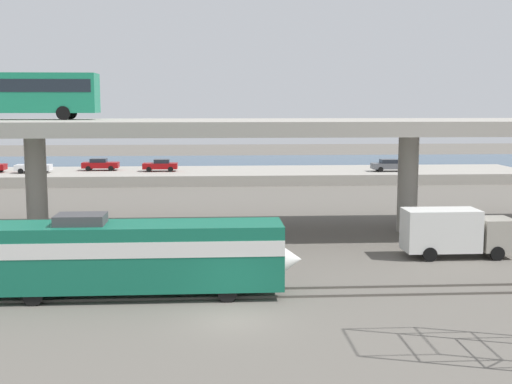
{
  "coord_description": "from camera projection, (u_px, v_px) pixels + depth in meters",
  "views": [
    {
      "loc": [
        -0.88,
        -29.07,
        9.56
      ],
      "look_at": [
        1.91,
        14.54,
        3.82
      ],
      "focal_mm": 47.34,
      "sensor_mm": 36.0,
      "label": 1
    }
  ],
  "objects": [
    {
      "name": "parked_car_3",
      "position": [
        34.0,
        167.0,
        81.18
      ],
      "size": [
        4.16,
        1.97,
        1.5
      ],
      "rotation": [
        0.0,
        0.0,
        3.14
      ],
      "color": "silver",
      "rests_on": "pier_parking_lot"
    },
    {
      "name": "harbor_water",
      "position": [
        219.0,
        164.0,
        107.25
      ],
      "size": [
        140.0,
        36.0,
        0.01
      ],
      "primitive_type": "cube",
      "color": "navy",
      "rests_on": "ground_plane"
    },
    {
      "name": "train_locomotive",
      "position": [
        148.0,
        253.0,
        33.48
      ],
      "size": [
        15.81,
        3.04,
        4.18
      ],
      "color": "#14664C",
      "rests_on": "ground_plane"
    },
    {
      "name": "service_truck_east",
      "position": [
        454.0,
        231.0,
        42.11
      ],
      "size": [
        6.8,
        2.46,
        3.04
      ],
      "color": "#9E998C",
      "rests_on": "ground_plane"
    },
    {
      "name": "parked_car_1",
      "position": [
        390.0,
        165.0,
        83.18
      ],
      "size": [
        4.64,
        1.89,
        1.5
      ],
      "color": "#515459",
      "rests_on": "pier_parking_lot"
    },
    {
      "name": "pier_parking_lot",
      "position": [
        220.0,
        175.0,
        84.41
      ],
      "size": [
        76.69,
        12.95,
        1.25
      ],
      "primitive_type": "cube",
      "color": "#9E998E",
      "rests_on": "ground_plane"
    },
    {
      "name": "ground_plane",
      "position": [
        234.0,
        319.0,
        30.07
      ],
      "size": [
        260.0,
        260.0,
        0.0
      ],
      "primitive_type": "plane",
      "color": "#605B54"
    },
    {
      "name": "transit_bus_on_overpass",
      "position": [
        15.0,
        92.0,
        49.57
      ],
      "size": [
        12.0,
        2.68,
        3.4
      ],
      "color": "#197A56",
      "rests_on": "highway_overpass"
    },
    {
      "name": "parked_car_0",
      "position": [
        160.0,
        165.0,
        83.2
      ],
      "size": [
        4.24,
        1.9,
        1.5
      ],
      "rotation": [
        0.0,
        0.0,
        3.14
      ],
      "color": "maroon",
      "rests_on": "pier_parking_lot"
    },
    {
      "name": "highway_overpass",
      "position": [
        225.0,
        130.0,
        48.86
      ],
      "size": [
        96.0,
        11.3,
        8.38
      ],
      "color": "#9E998E",
      "rests_on": "ground_plane"
    },
    {
      "name": "parked_car_2",
      "position": [
        100.0,
        164.0,
        84.36
      ],
      "size": [
        4.48,
        1.95,
        1.5
      ],
      "color": "maroon",
      "rests_on": "pier_parking_lot"
    },
    {
      "name": "rail_strip_near",
      "position": [
        232.0,
        298.0,
        33.25
      ],
      "size": [
        110.0,
        0.12,
        0.12
      ],
      "primitive_type": "cube",
      "color": "#59544C",
      "rests_on": "ground_plane"
    },
    {
      "name": "rail_strip_far",
      "position": [
        231.0,
        289.0,
        34.78
      ],
      "size": [
        110.0,
        0.12,
        0.12
      ],
      "primitive_type": "cube",
      "color": "#59544C",
      "rests_on": "ground_plane"
    }
  ]
}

